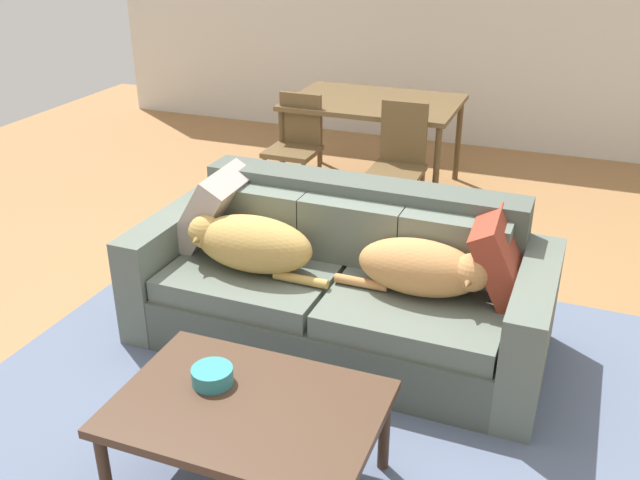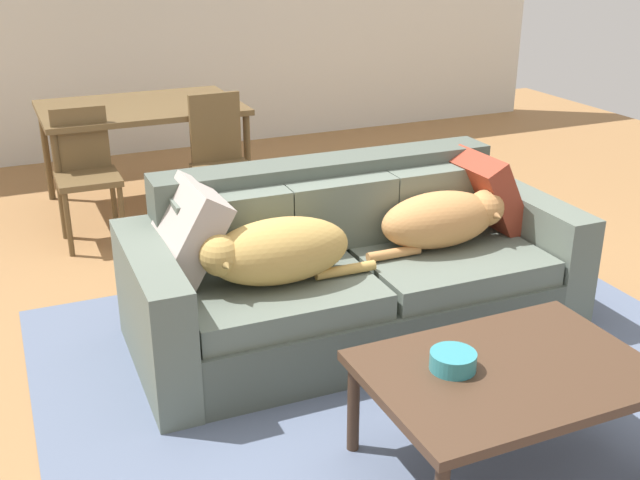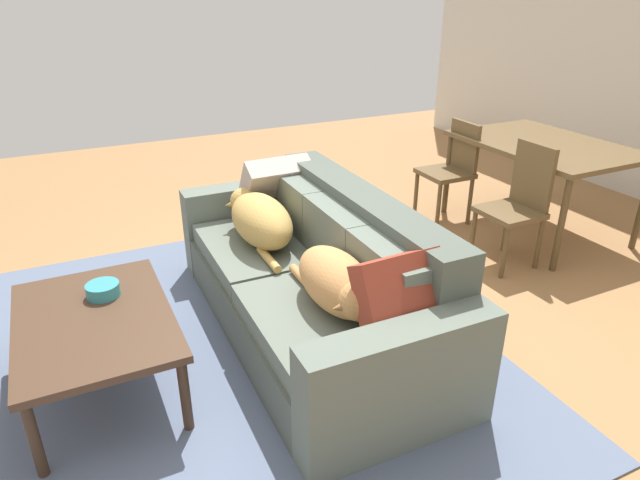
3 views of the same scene
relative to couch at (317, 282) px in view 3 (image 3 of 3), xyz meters
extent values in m
plane|color=#9D6F42|center=(-0.02, -0.05, -0.32)|extent=(10.00, 10.00, 0.00)
cube|color=slate|center=(0.00, -0.75, -0.32)|extent=(3.31, 3.27, 0.01)
cube|color=#4D564D|center=(0.00, -0.07, -0.17)|extent=(1.90, 1.01, 0.31)
cube|color=#5E695E|center=(-0.47, -0.06, 0.05)|extent=(0.93, 0.96, 0.13)
cube|color=#5E695E|center=(0.47, -0.07, 0.05)|extent=(0.93, 0.96, 0.13)
cube|color=#4D564D|center=(0.00, 0.31, 0.32)|extent=(1.88, 0.27, 0.41)
cube|color=#5E695E|center=(-0.58, 0.13, 0.29)|extent=(0.58, 0.17, 0.35)
cube|color=#5E695E|center=(0.00, 0.12, 0.29)|extent=(0.58, 0.17, 0.35)
cube|color=#5E695E|center=(0.58, 0.11, 0.29)|extent=(0.58, 0.17, 0.35)
cube|color=#5E695E|center=(-1.04, -0.05, -0.01)|extent=(0.21, 0.99, 0.64)
cube|color=#5E695E|center=(1.04, -0.08, -0.01)|extent=(0.21, 0.99, 0.64)
ellipsoid|color=tan|center=(-0.45, -0.18, 0.27)|extent=(0.69, 0.35, 0.31)
sphere|color=tan|center=(-0.74, -0.19, 0.30)|extent=(0.19, 0.19, 0.19)
cone|color=olive|center=(-0.75, -0.28, 0.29)|extent=(0.09, 0.11, 0.09)
cylinder|color=tan|center=(-0.15, -0.25, 0.14)|extent=(0.31, 0.05, 0.05)
ellipsoid|color=tan|center=(0.45, -0.11, 0.26)|extent=(0.65, 0.32, 0.29)
sphere|color=tan|center=(0.72, -0.13, 0.29)|extent=(0.19, 0.19, 0.19)
cone|color=olive|center=(0.72, -0.22, 0.28)|extent=(0.09, 0.11, 0.09)
cylinder|color=tan|center=(0.16, -0.16, 0.14)|extent=(0.29, 0.05, 0.05)
cube|color=#B3A69E|center=(-0.84, 0.07, 0.32)|extent=(0.39, 0.48, 0.48)
cube|color=maroon|center=(0.84, 0.04, 0.31)|extent=(0.34, 0.44, 0.45)
cube|color=#483121|center=(0.04, -1.27, 0.11)|extent=(1.07, 0.75, 0.04)
cylinder|color=#3D291C|center=(-0.44, -1.59, -0.12)|extent=(0.05, 0.05, 0.41)
cylinder|color=#3D291C|center=(0.53, -1.59, -0.12)|extent=(0.05, 0.05, 0.41)
cylinder|color=#3D291C|center=(-0.44, -0.95, -0.12)|extent=(0.05, 0.05, 0.41)
cylinder|color=#3D291C|center=(0.53, -0.95, -0.12)|extent=(0.05, 0.05, 0.41)
cylinder|color=teal|center=(-0.16, -1.19, 0.17)|extent=(0.17, 0.17, 0.07)
cube|color=brown|center=(-0.56, 2.38, 0.43)|extent=(1.42, 0.99, 0.04)
cylinder|color=brown|center=(-1.22, 1.93, 0.04)|extent=(0.05, 0.05, 0.73)
cylinder|color=brown|center=(0.10, 1.93, 0.04)|extent=(0.05, 0.05, 0.73)
cylinder|color=brown|center=(-1.22, 2.82, 0.04)|extent=(0.05, 0.05, 0.73)
cube|color=brown|center=(-1.05, 1.76, 0.13)|extent=(0.40, 0.40, 0.04)
cube|color=brown|center=(-1.05, 1.94, 0.36)|extent=(0.36, 0.04, 0.42)
cylinder|color=brown|center=(-1.23, 1.60, -0.11)|extent=(0.04, 0.04, 0.43)
cylinder|color=brown|center=(-0.89, 1.59, -0.11)|extent=(0.04, 0.04, 0.43)
cylinder|color=brown|center=(-1.22, 1.94, -0.11)|extent=(0.04, 0.04, 0.43)
cylinder|color=brown|center=(-0.88, 1.93, -0.11)|extent=(0.04, 0.04, 0.43)
cube|color=brown|center=(-0.15, 1.67, 0.10)|extent=(0.40, 0.40, 0.04)
cube|color=brown|center=(-0.15, 1.85, 0.36)|extent=(0.36, 0.04, 0.48)
cylinder|color=brown|center=(-0.32, 1.49, -0.12)|extent=(0.04, 0.04, 0.41)
cylinder|color=brown|center=(0.02, 1.50, -0.12)|extent=(0.04, 0.04, 0.41)
cylinder|color=brown|center=(-0.32, 1.83, -0.12)|extent=(0.04, 0.04, 0.41)
cylinder|color=brown|center=(0.02, 1.84, -0.12)|extent=(0.04, 0.04, 0.41)
camera|label=1|loc=(1.13, -3.29, 1.94)|focal=39.66mm
camera|label=2|loc=(-1.62, -3.27, 1.67)|focal=43.44mm
camera|label=3|loc=(2.66, -1.28, 1.66)|focal=31.16mm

